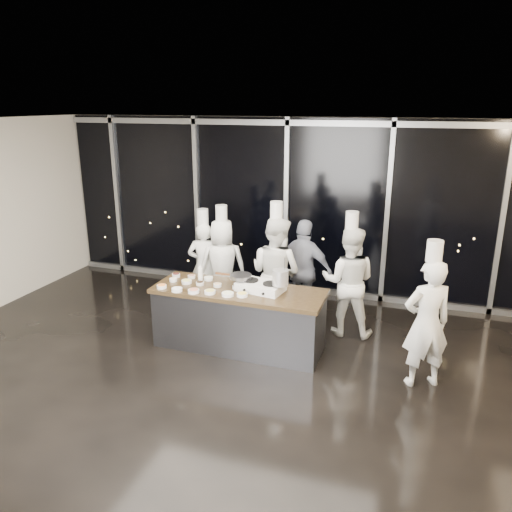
{
  "coord_description": "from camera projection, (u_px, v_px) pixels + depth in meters",
  "views": [
    {
      "loc": [
        2.37,
        -5.29,
        3.45
      ],
      "look_at": [
        0.16,
        1.2,
        1.32
      ],
      "focal_mm": 35.0,
      "sensor_mm": 36.0,
      "label": 1
    }
  ],
  "objects": [
    {
      "name": "ground",
      "position": [
        215.0,
        377.0,
        6.53
      ],
      "size": [
        9.0,
        9.0,
        0.0
      ],
      "primitive_type": "plane",
      "color": "black",
      "rests_on": "ground"
    },
    {
      "name": "room_shell",
      "position": [
        224.0,
        210.0,
        5.82
      ],
      "size": [
        9.02,
        7.02,
        3.21
      ],
      "color": "beige",
      "rests_on": "ground"
    },
    {
      "name": "window_wall",
      "position": [
        287.0,
        207.0,
        9.16
      ],
      "size": [
        8.9,
        0.11,
        3.2
      ],
      "color": "black",
      "rests_on": "ground"
    },
    {
      "name": "demo_counter",
      "position": [
        239.0,
        318.0,
        7.21
      ],
      "size": [
        2.46,
        0.86,
        0.9
      ],
      "color": "#393A3F",
      "rests_on": "ground"
    },
    {
      "name": "stove",
      "position": [
        261.0,
        286.0,
        7.02
      ],
      "size": [
        0.7,
        0.49,
        0.14
      ],
      "rotation": [
        0.0,
        0.0,
        -0.16
      ],
      "color": "silver",
      "rests_on": "demo_counter"
    },
    {
      "name": "frying_pan",
      "position": [
        240.0,
        276.0,
        7.11
      ],
      "size": [
        0.56,
        0.36,
        0.05
      ],
      "rotation": [
        0.0,
        0.0,
        -0.16
      ],
      "color": "gray",
      "rests_on": "stove"
    },
    {
      "name": "stock_pot",
      "position": [
        280.0,
        277.0,
        6.82
      ],
      "size": [
        0.25,
        0.25,
        0.22
      ],
      "primitive_type": "cylinder",
      "rotation": [
        0.0,
        0.0,
        -0.16
      ],
      "color": "silver",
      "rests_on": "stove"
    },
    {
      "name": "prep_bowls",
      "position": [
        201.0,
        286.0,
        7.13
      ],
      "size": [
        1.37,
        0.71,
        0.05
      ],
      "color": "silver",
      "rests_on": "demo_counter"
    },
    {
      "name": "squeeze_bottle",
      "position": [
        200.0,
        272.0,
        7.42
      ],
      "size": [
        0.07,
        0.07,
        0.25
      ],
      "color": "white",
      "rests_on": "demo_counter"
    },
    {
      "name": "chef_far_left",
      "position": [
        204.0,
        265.0,
        8.52
      ],
      "size": [
        0.63,
        0.5,
        1.75
      ],
      "rotation": [
        0.0,
        0.0,
        3.41
      ],
      "color": "silver",
      "rests_on": "ground"
    },
    {
      "name": "chef_left",
      "position": [
        223.0,
        265.0,
        8.37
      ],
      "size": [
        0.93,
        0.8,
        1.85
      ],
      "rotation": [
        0.0,
        0.0,
        3.57
      ],
      "color": "silver",
      "rests_on": "ground"
    },
    {
      "name": "chef_center",
      "position": [
        276.0,
        272.0,
        7.78
      ],
      "size": [
        1.04,
        0.92,
        2.02
      ],
      "rotation": [
        0.0,
        0.0,
        2.81
      ],
      "color": "silver",
      "rests_on": "ground"
    },
    {
      "name": "guest",
      "position": [
        304.0,
        270.0,
        8.07
      ],
      "size": [
        1.04,
        0.61,
        1.67
      ],
      "rotation": [
        0.0,
        0.0,
        2.93
      ],
      "color": "#16213D",
      "rests_on": "ground"
    },
    {
      "name": "chef_right",
      "position": [
        348.0,
        281.0,
        7.53
      ],
      "size": [
        0.86,
        0.69,
        1.93
      ],
      "rotation": [
        0.0,
        0.0,
        3.2
      ],
      "color": "silver",
      "rests_on": "ground"
    },
    {
      "name": "chef_side",
      "position": [
        427.0,
        322.0,
        6.13
      ],
      "size": [
        0.72,
        0.63,
        1.9
      ],
      "rotation": [
        0.0,
        0.0,
        3.6
      ],
      "color": "silver",
      "rests_on": "ground"
    }
  ]
}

